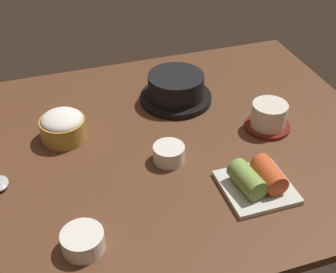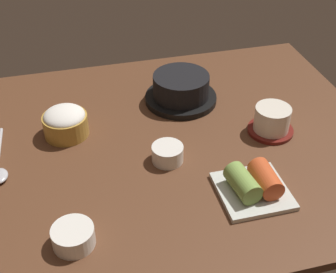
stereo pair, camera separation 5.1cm
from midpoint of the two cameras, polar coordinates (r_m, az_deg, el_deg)
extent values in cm
cube|color=#56331E|center=(101.68, -2.87, -1.39)|extent=(100.00, 76.00, 2.00)
cylinder|color=black|center=(114.84, -0.32, 4.75)|extent=(17.50, 17.50, 1.49)
cylinder|color=black|center=(112.99, -0.33, 6.25)|extent=(13.59, 13.59, 5.55)
cylinder|color=#D15619|center=(111.74, -0.33, 7.34)|extent=(11.96, 11.96, 0.60)
cylinder|color=#B78C38|center=(104.31, -14.08, 0.85)|extent=(9.83, 9.83, 4.85)
ellipsoid|color=white|center=(102.94, -14.28, 1.94)|extent=(9.05, 9.05, 3.44)
cylinder|color=maroon|center=(107.38, 10.71, 1.22)|extent=(10.22, 10.22, 0.80)
cylinder|color=silver|center=(105.59, 10.91, 2.60)|extent=(7.89, 7.89, 5.50)
cylinder|color=#C6D18C|center=(104.25, 11.06, 3.71)|extent=(6.70, 6.70, 0.40)
cylinder|color=white|center=(95.56, -1.43, -2.14)|extent=(6.55, 6.55, 3.57)
cylinder|color=brown|center=(94.62, -1.45, -1.44)|extent=(5.37, 5.37, 0.50)
cube|color=silver|center=(91.06, 9.18, -6.17)|extent=(13.04, 13.04, 1.00)
cylinder|color=#7A9E47|center=(88.44, 8.01, -5.27)|extent=(5.23, 8.30, 4.28)
cylinder|color=#C64C23|center=(90.19, 10.65, -4.61)|extent=(4.31, 7.84, 4.28)
cylinder|color=white|center=(80.87, -12.23, -12.46)|extent=(7.29, 7.29, 3.53)
cylinder|color=#B73323|center=(79.77, -12.36, -11.77)|extent=(5.97, 5.97, 0.50)
camera|label=1|loc=(0.03, -91.50, -1.13)|focal=49.79mm
camera|label=2|loc=(0.03, 88.50, 1.13)|focal=49.79mm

